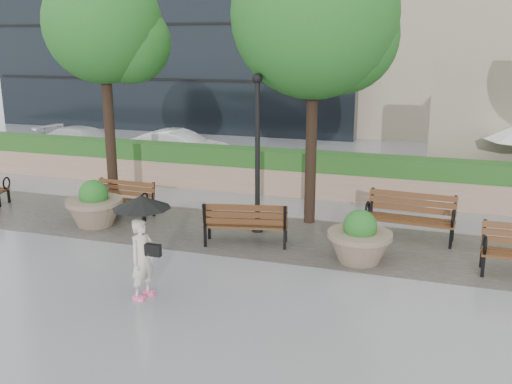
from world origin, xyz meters
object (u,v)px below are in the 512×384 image
(bench_3, at_px, (409,227))
(car_left, at_px, (86,143))
(bench_2, at_px, (246,232))
(car_right, at_px, (179,148))
(planter_right, at_px, (359,242))
(pedestrian, at_px, (142,237))
(bench_1, at_px, (123,206))
(lamppost, at_px, (257,165))
(planter_left, at_px, (95,208))

(bench_3, xyz_separation_m, car_left, (-12.99, 6.01, 0.30))
(bench_2, relative_size, car_right, 0.51)
(planter_right, xyz_separation_m, pedestrian, (-3.47, -2.97, 0.72))
(bench_3, height_order, car_left, car_left)
(bench_1, relative_size, pedestrian, 0.91)
(lamppost, distance_m, car_left, 11.52)
(car_right, bearing_deg, pedestrian, -158.16)
(bench_3, bearing_deg, lamppost, -166.95)
(planter_right, bearing_deg, bench_2, 174.30)
(lamppost, xyz_separation_m, car_right, (-5.30, 6.62, -1.04))
(planter_right, distance_m, car_right, 11.19)
(bench_2, relative_size, lamppost, 0.53)
(pedestrian, bearing_deg, car_right, 37.14)
(car_left, bearing_deg, bench_2, -120.89)
(bench_3, bearing_deg, bench_2, -152.68)
(bench_1, xyz_separation_m, lamppost, (3.86, -0.13, 1.42))
(bench_1, height_order, bench_2, bench_2)
(planter_left, height_order, car_left, car_left)
(bench_3, distance_m, planter_left, 7.81)
(bench_1, height_order, car_right, car_right)
(car_left, bearing_deg, car_right, -81.65)
(bench_1, xyz_separation_m, planter_left, (-0.22, -0.95, 0.19))
(bench_1, relative_size, planter_right, 1.27)
(bench_2, distance_m, planter_right, 2.65)
(bench_1, relative_size, car_left, 0.41)
(bench_1, distance_m, lamppost, 4.12)
(bench_1, bearing_deg, car_right, 104.44)
(car_left, bearing_deg, bench_3, -107.08)
(bench_3, distance_m, lamppost, 3.89)
(bench_3, relative_size, planter_right, 1.52)
(planter_right, height_order, pedestrian, pedestrian)
(bench_3, xyz_separation_m, planter_left, (-7.68, -1.39, 0.14))
(bench_3, relative_size, car_right, 0.52)
(car_right, bearing_deg, car_left, 89.85)
(lamppost, bearing_deg, planter_left, -168.60)
(car_left, bearing_deg, planter_right, -115.13)
(bench_1, bearing_deg, lamppost, 0.02)
(bench_3, bearing_deg, bench_1, -172.57)
(car_right, bearing_deg, planter_right, -135.28)
(bench_1, height_order, pedestrian, pedestrian)
(planter_left, xyz_separation_m, car_right, (-1.21, 7.44, 0.19))
(planter_left, bearing_deg, bench_3, 10.27)
(bench_2, xyz_separation_m, planter_right, (2.64, -0.26, 0.14))
(planter_left, height_order, pedestrian, pedestrian)
(bench_2, xyz_separation_m, car_right, (-5.34, 7.58, 0.35))
(bench_2, height_order, planter_right, planter_right)
(car_left, bearing_deg, planter_left, -136.61)
(pedestrian, bearing_deg, lamppost, 3.75)
(planter_right, relative_size, lamppost, 0.36)
(pedestrian, bearing_deg, bench_1, 49.84)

